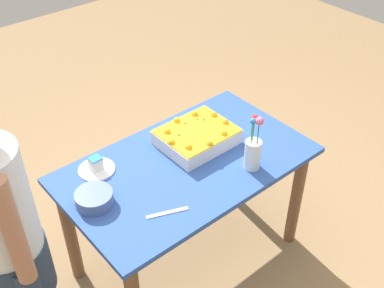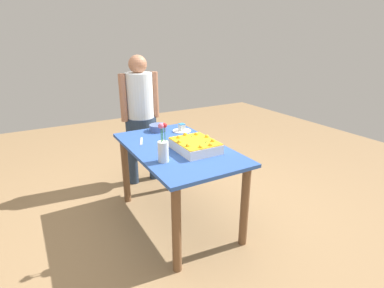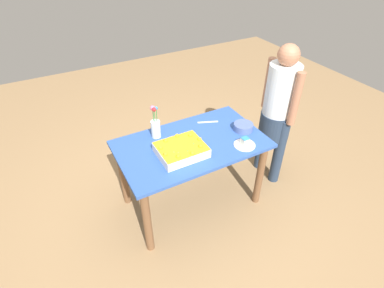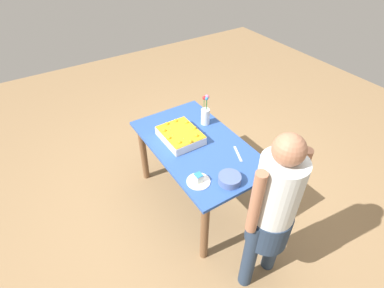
{
  "view_description": "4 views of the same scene",
  "coord_description": "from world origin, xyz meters",
  "px_view_note": "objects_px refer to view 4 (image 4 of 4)",
  "views": [
    {
      "loc": [
        1.23,
        1.5,
        2.37
      ],
      "look_at": [
        -0.07,
        -0.04,
        0.82
      ],
      "focal_mm": 45.0,
      "sensor_mm": 36.0,
      "label": 1
    },
    {
      "loc": [
        -2.22,
        1.12,
        1.68
      ],
      "look_at": [
        -0.11,
        -0.09,
        0.8
      ],
      "focal_mm": 28.0,
      "sensor_mm": 36.0,
      "label": 2
    },
    {
      "loc": [
        -1.01,
        -1.87,
        2.35
      ],
      "look_at": [
        -0.02,
        -0.05,
        0.78
      ],
      "focal_mm": 28.0,
      "sensor_mm": 36.0,
      "label": 3
    },
    {
      "loc": [
        1.75,
        -1.18,
        2.49
      ],
      "look_at": [
        -0.02,
        -0.05,
        0.76
      ],
      "focal_mm": 28.0,
      "sensor_mm": 36.0,
      "label": 4
    }
  ],
  "objects_px": {
    "sheet_cake": "(180,135)",
    "serving_plate_with_slice": "(198,180)",
    "cake_knife": "(238,154)",
    "fruit_bowl": "(230,179)",
    "person_standing": "(273,209)",
    "flower_vase": "(205,114)"
  },
  "relations": [
    {
      "from": "serving_plate_with_slice",
      "to": "person_standing",
      "type": "distance_m",
      "value": 0.62
    },
    {
      "from": "serving_plate_with_slice",
      "to": "cake_knife",
      "type": "xyz_separation_m",
      "value": [
        -0.09,
        0.48,
        -0.02
      ]
    },
    {
      "from": "serving_plate_with_slice",
      "to": "flower_vase",
      "type": "height_order",
      "value": "flower_vase"
    },
    {
      "from": "flower_vase",
      "to": "person_standing",
      "type": "relative_size",
      "value": 0.21
    },
    {
      "from": "sheet_cake",
      "to": "flower_vase",
      "type": "bearing_deg",
      "value": 104.2
    },
    {
      "from": "cake_knife",
      "to": "sheet_cake",
      "type": "bearing_deg",
      "value": -122.78
    },
    {
      "from": "serving_plate_with_slice",
      "to": "fruit_bowl",
      "type": "bearing_deg",
      "value": 56.84
    },
    {
      "from": "sheet_cake",
      "to": "fruit_bowl",
      "type": "distance_m",
      "value": 0.68
    },
    {
      "from": "serving_plate_with_slice",
      "to": "sheet_cake",
      "type": "bearing_deg",
      "value": 163.73
    },
    {
      "from": "fruit_bowl",
      "to": "person_standing",
      "type": "distance_m",
      "value": 0.44
    },
    {
      "from": "fruit_bowl",
      "to": "cake_knife",
      "type": "bearing_deg",
      "value": 129.62
    },
    {
      "from": "sheet_cake",
      "to": "serving_plate_with_slice",
      "type": "bearing_deg",
      "value": -16.27
    },
    {
      "from": "sheet_cake",
      "to": "serving_plate_with_slice",
      "type": "relative_size",
      "value": 2.08
    },
    {
      "from": "flower_vase",
      "to": "sheet_cake",
      "type": "bearing_deg",
      "value": -75.8
    },
    {
      "from": "cake_knife",
      "to": "fruit_bowl",
      "type": "relative_size",
      "value": 1.11
    },
    {
      "from": "sheet_cake",
      "to": "serving_plate_with_slice",
      "type": "distance_m",
      "value": 0.57
    },
    {
      "from": "sheet_cake",
      "to": "cake_knife",
      "type": "relative_size",
      "value": 1.94
    },
    {
      "from": "serving_plate_with_slice",
      "to": "person_standing",
      "type": "bearing_deg",
      "value": 22.23
    },
    {
      "from": "person_standing",
      "to": "fruit_bowl",
      "type": "bearing_deg",
      "value": 3.52
    },
    {
      "from": "serving_plate_with_slice",
      "to": "cake_knife",
      "type": "distance_m",
      "value": 0.49
    },
    {
      "from": "serving_plate_with_slice",
      "to": "fruit_bowl",
      "type": "xyz_separation_m",
      "value": [
        0.13,
        0.2,
        0.01
      ]
    },
    {
      "from": "flower_vase",
      "to": "person_standing",
      "type": "distance_m",
      "value": 1.22
    }
  ]
}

